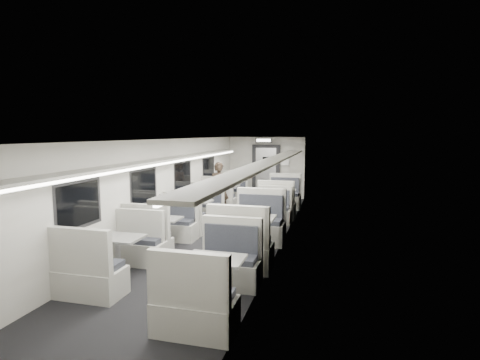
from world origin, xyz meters
The scene contains 19 objects.
room centered at (0.00, 0.00, 1.20)m, with size 3.24×12.24×2.64m.
booth_left_a centered at (-1.00, 3.73, 0.40)m, with size 1.09×2.21×1.18m.
booth_left_b centered at (-1.00, 0.93, 0.37)m, with size 1.01×2.05×1.10m.
booth_left_c centered at (-1.00, -1.15, 0.36)m, with size 0.99×2.00×1.07m.
booth_left_d centered at (-1.00, -2.89, 0.38)m, with size 1.05×2.13×1.14m.
booth_right_a centered at (1.00, 3.20, 0.39)m, with size 1.08×2.19×1.17m.
booth_right_b centered at (1.00, 1.10, 0.35)m, with size 0.97×1.97×1.05m.
booth_right_c centered at (1.00, -1.07, 0.42)m, with size 1.16×2.35×1.26m.
booth_right_d centered at (1.00, -3.51, 0.38)m, with size 1.05×2.12×1.14m.
passenger centered at (-0.80, 2.39, 0.83)m, with size 0.61×0.40×1.67m, color black.
window_a centered at (-1.49, 3.40, 1.35)m, with size 0.02×1.18×0.84m, color black.
window_b centered at (-1.49, 1.20, 1.35)m, with size 0.02×1.18×0.84m, color black.
window_c centered at (-1.49, -1.00, 1.35)m, with size 0.02×1.18×0.84m, color black.
window_d centered at (-1.49, -3.20, 1.35)m, with size 0.02×1.18×0.84m, color black.
luggage_rack_left centered at (-1.24, -0.30, 1.92)m, with size 0.46×10.40×0.09m.
luggage_rack_right centered at (1.24, -0.30, 1.92)m, with size 0.46×10.40×0.09m.
vestibule_door centered at (0.00, 5.93, 1.04)m, with size 1.10×0.13×2.10m.
exit_sign centered at (0.00, 5.44, 2.28)m, with size 0.62×0.12×0.16m.
wall_notice centered at (0.75, 5.92, 1.50)m, with size 0.32×0.02×0.40m, color white.
Camera 1 is at (2.68, -8.51, 2.54)m, focal length 28.00 mm.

